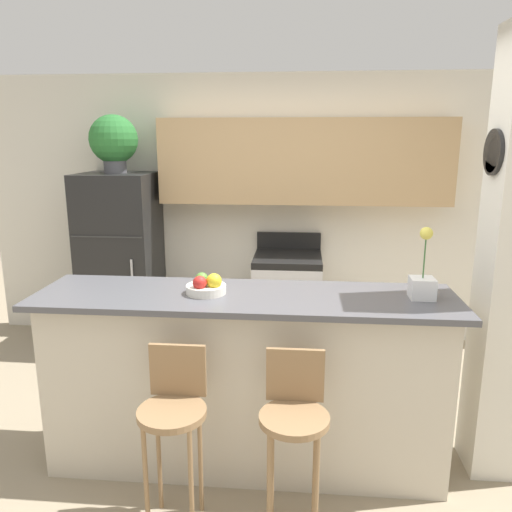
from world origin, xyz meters
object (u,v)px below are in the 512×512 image
object	(u,v)px
bar_stool_left	(174,413)
potted_plant_on_fridge	(114,141)
fruit_bowl	(206,286)
orchid_vase	(423,280)
refrigerator	(121,261)
bar_stool_right	(294,419)
stove_range	(287,302)
trash_bin	(176,335)

from	to	relation	value
bar_stool_left	potted_plant_on_fridge	world-z (taller)	potted_plant_on_fridge
bar_stool_left	fruit_bowl	world-z (taller)	fruit_bowl
bar_stool_left	orchid_vase	bearing A→B (deg)	22.42
refrigerator	potted_plant_on_fridge	distance (m)	1.11
bar_stool_right	orchid_vase	size ratio (longest dim) A/B	2.32
stove_range	bar_stool_left	world-z (taller)	stove_range
bar_stool_left	bar_stool_right	size ratio (longest dim) A/B	1.00
refrigerator	fruit_bowl	size ratio (longest dim) A/B	7.16
potted_plant_on_fridge	fruit_bowl	world-z (taller)	potted_plant_on_fridge
trash_bin	stove_range	bearing A→B (deg)	13.00
refrigerator	bar_stool_right	distance (m)	2.81
orchid_vase	fruit_bowl	distance (m)	1.22
bar_stool_right	fruit_bowl	xyz separation A→B (m)	(-0.52, 0.51, 0.51)
stove_range	bar_stool_left	size ratio (longest dim) A/B	1.14
refrigerator	fruit_bowl	world-z (taller)	refrigerator
orchid_vase	potted_plant_on_fridge	bearing A→B (deg)	144.16
trash_bin	bar_stool_left	bearing A→B (deg)	-75.69
bar_stool_left	potted_plant_on_fridge	distance (m)	2.81
refrigerator	trash_bin	xyz separation A→B (m)	(0.56, -0.22, -0.64)
orchid_vase	bar_stool_left	bearing A→B (deg)	-157.58
stove_range	bar_stool_right	bearing A→B (deg)	-87.48
bar_stool_right	potted_plant_on_fridge	xyz separation A→B (m)	(-1.67, 2.25, 1.31)
potted_plant_on_fridge	fruit_bowl	bearing A→B (deg)	-56.49
potted_plant_on_fridge	orchid_vase	distance (m)	3.02
refrigerator	orchid_vase	bearing A→B (deg)	-35.84
refrigerator	orchid_vase	world-z (taller)	refrigerator
refrigerator	stove_range	distance (m)	1.62
orchid_vase	trash_bin	distance (m)	2.55
fruit_bowl	trash_bin	bearing A→B (deg)	111.43
potted_plant_on_fridge	trash_bin	bearing A→B (deg)	-21.59
bar_stool_left	potted_plant_on_fridge	bearing A→B (deg)	115.52
bar_stool_right	potted_plant_on_fridge	world-z (taller)	potted_plant_on_fridge
orchid_vase	trash_bin	size ratio (longest dim) A/B	1.07
stove_range	trash_bin	distance (m)	1.08
bar_stool_left	potted_plant_on_fridge	xyz separation A→B (m)	(-1.07, 2.25, 1.31)
stove_range	orchid_vase	world-z (taller)	orchid_vase
bar_stool_right	orchid_vase	world-z (taller)	orchid_vase
refrigerator	potted_plant_on_fridge	xyz separation A→B (m)	(-0.00, 0.00, 1.11)
refrigerator	trash_bin	size ratio (longest dim) A/B	4.34
stove_range	trash_bin	world-z (taller)	stove_range
refrigerator	potted_plant_on_fridge	world-z (taller)	potted_plant_on_fridge
refrigerator	bar_stool_right	world-z (taller)	refrigerator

